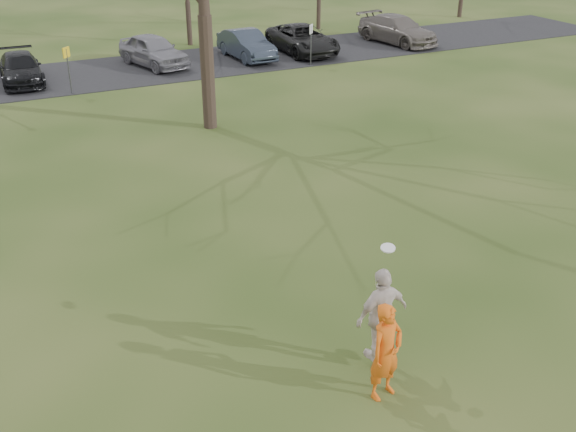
{
  "coord_description": "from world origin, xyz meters",
  "views": [
    {
      "loc": [
        -6.07,
        -8.55,
        8.4
      ],
      "look_at": [
        0.0,
        4.0,
        1.5
      ],
      "focal_mm": 41.92,
      "sensor_mm": 36.0,
      "label": 1
    }
  ],
  "objects_px": {
    "player_defender": "(386,352)",
    "car_7": "(397,29)",
    "car_3": "(20,69)",
    "car_6": "(303,39)",
    "car_4": "(153,50)",
    "car_5": "(246,45)",
    "catching_play": "(382,314)"
  },
  "relations": [
    {
      "from": "player_defender",
      "to": "car_3",
      "type": "bearing_deg",
      "value": 84.34
    },
    {
      "from": "car_4",
      "to": "car_6",
      "type": "bearing_deg",
      "value": -19.89
    },
    {
      "from": "player_defender",
      "to": "car_3",
      "type": "height_order",
      "value": "player_defender"
    },
    {
      "from": "car_4",
      "to": "car_5",
      "type": "xyz_separation_m",
      "value": [
        4.87,
        -0.58,
        -0.05
      ]
    },
    {
      "from": "catching_play",
      "to": "car_4",
      "type": "bearing_deg",
      "value": 84.03
    },
    {
      "from": "car_3",
      "to": "car_5",
      "type": "xyz_separation_m",
      "value": [
        11.34,
        -0.17,
        0.08
      ]
    },
    {
      "from": "car_3",
      "to": "catching_play",
      "type": "xyz_separation_m",
      "value": [
        3.84,
        -24.77,
        0.47
      ]
    },
    {
      "from": "car_3",
      "to": "car_4",
      "type": "height_order",
      "value": "car_4"
    },
    {
      "from": "car_3",
      "to": "catching_play",
      "type": "relative_size",
      "value": 1.89
    },
    {
      "from": "car_3",
      "to": "car_6",
      "type": "distance_m",
      "value": 14.65
    },
    {
      "from": "player_defender",
      "to": "car_6",
      "type": "bearing_deg",
      "value": 52.79
    },
    {
      "from": "car_5",
      "to": "car_7",
      "type": "bearing_deg",
      "value": -4.26
    },
    {
      "from": "player_defender",
      "to": "car_7",
      "type": "bearing_deg",
      "value": 42.12
    },
    {
      "from": "player_defender",
      "to": "car_7",
      "type": "relative_size",
      "value": 0.36
    },
    {
      "from": "car_4",
      "to": "car_7",
      "type": "height_order",
      "value": "car_4"
    },
    {
      "from": "car_5",
      "to": "car_6",
      "type": "bearing_deg",
      "value": -3.9
    },
    {
      "from": "car_5",
      "to": "catching_play",
      "type": "relative_size",
      "value": 1.87
    },
    {
      "from": "catching_play",
      "to": "player_defender",
      "type": "bearing_deg",
      "value": -117.0
    },
    {
      "from": "car_4",
      "to": "catching_play",
      "type": "distance_m",
      "value": 25.32
    },
    {
      "from": "car_3",
      "to": "car_5",
      "type": "bearing_deg",
      "value": 0.91
    },
    {
      "from": "player_defender",
      "to": "car_3",
      "type": "relative_size",
      "value": 0.43
    },
    {
      "from": "car_4",
      "to": "car_7",
      "type": "xyz_separation_m",
      "value": [
        14.31,
        -0.75,
        -0.01
      ]
    },
    {
      "from": "player_defender",
      "to": "car_6",
      "type": "distance_m",
      "value": 27.7
    },
    {
      "from": "car_4",
      "to": "car_6",
      "type": "height_order",
      "value": "car_4"
    },
    {
      "from": "player_defender",
      "to": "car_7",
      "type": "distance_m",
      "value": 30.59
    },
    {
      "from": "car_7",
      "to": "car_6",
      "type": "bearing_deg",
      "value": 168.39
    },
    {
      "from": "car_7",
      "to": "car_4",
      "type": "bearing_deg",
      "value": 166.65
    },
    {
      "from": "car_3",
      "to": "catching_play",
      "type": "bearing_deg",
      "value": -79.45
    },
    {
      "from": "car_7",
      "to": "catching_play",
      "type": "xyz_separation_m",
      "value": [
        -16.95,
        -24.43,
        0.35
      ]
    },
    {
      "from": "car_6",
      "to": "car_5",
      "type": "bearing_deg",
      "value": 179.35
    },
    {
      "from": "car_4",
      "to": "car_7",
      "type": "relative_size",
      "value": 0.87
    },
    {
      "from": "player_defender",
      "to": "car_5",
      "type": "relative_size",
      "value": 0.43
    }
  ]
}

